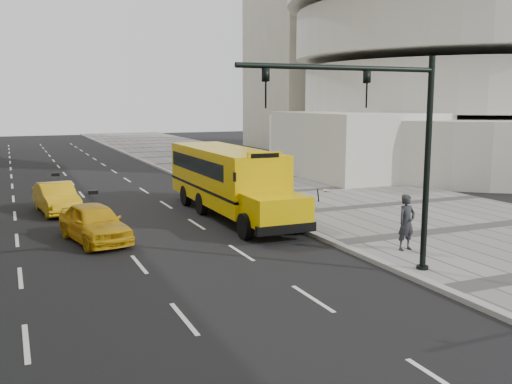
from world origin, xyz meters
name	(u,v)px	position (x,y,z in m)	size (l,w,h in m)	color
ground	(137,230)	(0.00, 0.00, 0.00)	(140.00, 140.00, 0.00)	black
sidewalk_museum	(383,206)	(12.00, 0.00, 0.07)	(12.00, 140.00, 0.15)	gray
curb_museum	(272,216)	(6.00, 0.00, 0.07)	(0.30, 140.00, 0.15)	gray
guggenheim	(426,3)	(29.37, 18.51, 13.58)	(33.20, 42.20, 35.00)	silver
school_bus	(227,176)	(4.50, 1.62, 1.76)	(2.96, 11.56, 3.19)	#DAB001
taxi_near	(94,223)	(-1.85, -1.39, 0.72)	(1.69, 4.20, 1.43)	gold
taxi_far	(57,198)	(-2.67, 5.01, 0.69)	(1.47, 4.22, 1.39)	gold
pedestrian	(407,222)	(7.56, -7.38, 1.10)	(0.69, 0.46, 1.90)	#232428
traffic_signal	(388,139)	(5.19, -9.40, 4.09)	(6.18, 0.36, 6.40)	black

